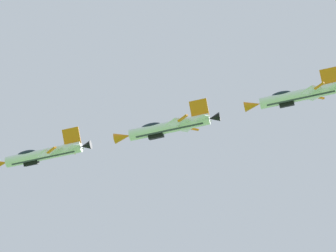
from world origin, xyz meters
The scene contains 3 objects.
fighter_jet_lead centered at (-24.35, 76.29, 94.11)m, with size 15.73×7.46×7.54m.
fighter_jet_left_wing centered at (-5.26, 69.95, 92.79)m, with size 15.73×8.06×6.89m.
fighter_jet_right_wing centered at (14.04, 66.91, 96.74)m, with size 15.73×7.91×7.07m.
Camera 1 is at (-5.60, 0.86, 1.93)m, focal length 83.65 mm.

